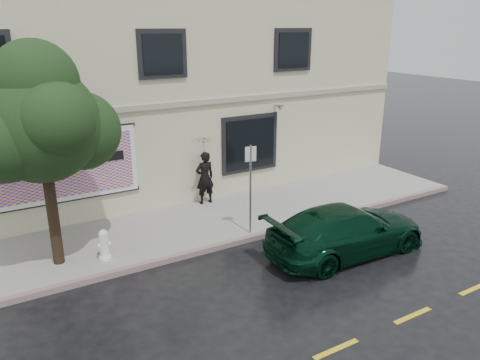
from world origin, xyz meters
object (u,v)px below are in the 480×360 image
car (346,230)px  street_tree (41,125)px  fire_hydrant (104,245)px  pedestrian (205,178)px

car → street_tree: 8.30m
car → fire_hydrant: (-5.93, 2.75, -0.13)m
pedestrian → street_tree: (-5.22, -1.93, 2.72)m
car → pedestrian: pedestrian is taller
pedestrian → car: bearing=109.2°
pedestrian → fire_hydrant: pedestrian is taller
street_tree → car: bearing=-24.3°
street_tree → fire_hydrant: size_ratio=6.00×
car → street_tree: (-7.02, 3.17, 3.10)m
pedestrian → street_tree: size_ratio=0.36×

